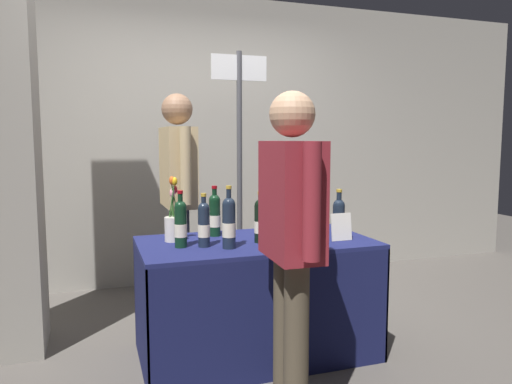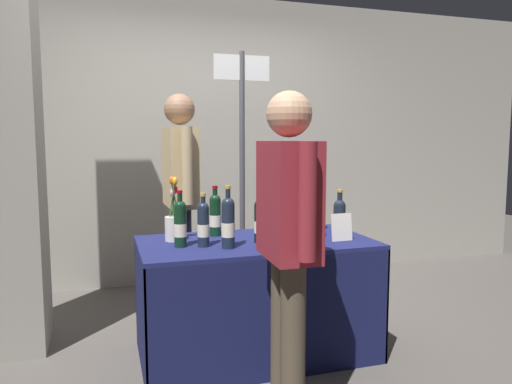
# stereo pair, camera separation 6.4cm
# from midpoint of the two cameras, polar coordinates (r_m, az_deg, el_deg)

# --- Properties ---
(ground_plane) EXTENTS (12.00, 12.00, 0.00)m
(ground_plane) POSITION_cam_midpoint_polar(r_m,az_deg,el_deg) (3.22, 0.60, -18.47)
(ground_plane) COLOR #514C47
(back_partition) EXTENTS (7.23, 0.12, 2.66)m
(back_partition) POSITION_cam_midpoint_polar(r_m,az_deg,el_deg) (4.62, -6.16, 6.01)
(back_partition) COLOR #9E998E
(back_partition) RESTS_ON ground_plane
(tasting_table) EXTENTS (1.42, 0.76, 0.73)m
(tasting_table) POSITION_cam_midpoint_polar(r_m,az_deg,el_deg) (3.05, 0.61, -9.81)
(tasting_table) COLOR #191E51
(tasting_table) RESTS_ON ground_plane
(featured_wine_bottle) EXTENTS (0.08, 0.08, 0.30)m
(featured_wine_bottle) POSITION_cam_midpoint_polar(r_m,az_deg,el_deg) (3.13, 10.40, -2.94)
(featured_wine_bottle) COLOR #192333
(featured_wine_bottle) RESTS_ON tasting_table
(display_bottle_0) EXTENTS (0.08, 0.08, 0.32)m
(display_bottle_0) POSITION_cam_midpoint_polar(r_m,az_deg,el_deg) (3.12, -4.25, -2.63)
(display_bottle_0) COLOR black
(display_bottle_0) RESTS_ON tasting_table
(display_bottle_1) EXTENTS (0.07, 0.07, 0.31)m
(display_bottle_1) POSITION_cam_midpoint_polar(r_m,az_deg,el_deg) (3.31, 7.86, -2.23)
(display_bottle_1) COLOR #38230F
(display_bottle_1) RESTS_ON tasting_table
(display_bottle_2) EXTENTS (0.07, 0.07, 0.33)m
(display_bottle_2) POSITION_cam_midpoint_polar(r_m,az_deg,el_deg) (2.82, -8.29, -3.63)
(display_bottle_2) COLOR black
(display_bottle_2) RESTS_ON tasting_table
(display_bottle_3) EXTENTS (0.08, 0.08, 0.31)m
(display_bottle_3) POSITION_cam_midpoint_polar(r_m,az_deg,el_deg) (2.91, 1.17, -3.32)
(display_bottle_3) COLOR black
(display_bottle_3) RESTS_ON tasting_table
(display_bottle_4) EXTENTS (0.07, 0.07, 0.31)m
(display_bottle_4) POSITION_cam_midpoint_polar(r_m,az_deg,el_deg) (3.04, 7.78, -3.21)
(display_bottle_4) COLOR #192333
(display_bottle_4) RESTS_ON tasting_table
(display_bottle_5) EXTENTS (0.07, 0.07, 0.33)m
(display_bottle_5) POSITION_cam_midpoint_polar(r_m,az_deg,el_deg) (2.88, 7.30, -3.50)
(display_bottle_5) COLOR #192333
(display_bottle_5) RESTS_ON tasting_table
(display_bottle_6) EXTENTS (0.08, 0.08, 0.31)m
(display_bottle_6) POSITION_cam_midpoint_polar(r_m,az_deg,el_deg) (2.84, 4.67, -3.56)
(display_bottle_6) COLOR #192333
(display_bottle_6) RESTS_ON tasting_table
(display_bottle_7) EXTENTS (0.07, 0.07, 0.31)m
(display_bottle_7) POSITION_cam_midpoint_polar(r_m,az_deg,el_deg) (2.81, -5.58, -3.73)
(display_bottle_7) COLOR #192333
(display_bottle_7) RESTS_ON tasting_table
(display_bottle_8) EXTENTS (0.08, 0.08, 0.36)m
(display_bottle_8) POSITION_cam_midpoint_polar(r_m,az_deg,el_deg) (2.76, -2.64, -3.56)
(display_bottle_8) COLOR #192333
(display_bottle_8) RESTS_ON tasting_table
(wine_glass_near_vendor) EXTENTS (0.07, 0.07, 0.13)m
(wine_glass_near_vendor) POSITION_cam_midpoint_polar(r_m,az_deg,el_deg) (3.26, 3.41, -3.00)
(wine_glass_near_vendor) COLOR silver
(wine_glass_near_vendor) RESTS_ON tasting_table
(wine_glass_mid) EXTENTS (0.08, 0.08, 0.15)m
(wine_glass_mid) POSITION_cam_midpoint_polar(r_m,az_deg,el_deg) (3.01, 4.48, -3.53)
(wine_glass_mid) COLOR silver
(wine_glass_mid) RESTS_ON tasting_table
(flower_vase) EXTENTS (0.10, 0.10, 0.40)m
(flower_vase) POSITION_cam_midpoint_polar(r_m,az_deg,el_deg) (3.00, -9.14, -3.53)
(flower_vase) COLOR silver
(flower_vase) RESTS_ON tasting_table
(brochure_stand) EXTENTS (0.14, 0.03, 0.17)m
(brochure_stand) POSITION_cam_midpoint_polar(r_m,az_deg,el_deg) (3.01, 10.67, -4.11)
(brochure_stand) COLOR silver
(brochure_stand) RESTS_ON tasting_table
(vendor_presenter) EXTENTS (0.23, 0.62, 1.69)m
(vendor_presenter) POSITION_cam_midpoint_polar(r_m,az_deg,el_deg) (3.69, -8.39, 1.11)
(vendor_presenter) COLOR #2D3347
(vendor_presenter) RESTS_ON ground_plane
(taster_foreground_right) EXTENTS (0.22, 0.56, 1.57)m
(taster_foreground_right) POSITION_cam_midpoint_polar(r_m,az_deg,el_deg) (2.30, 4.63, -4.16)
(taster_foreground_right) COLOR #4C4233
(taster_foreground_right) RESTS_ON ground_plane
(booth_signpost) EXTENTS (0.46, 0.04, 2.04)m
(booth_signpost) POSITION_cam_midpoint_polar(r_m,az_deg,el_deg) (3.91, -1.18, 4.95)
(booth_signpost) COLOR #47474C
(booth_signpost) RESTS_ON ground_plane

